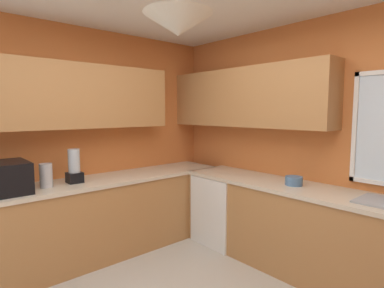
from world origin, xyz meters
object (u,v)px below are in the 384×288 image
(microwave, at_px, (6,177))
(blender_appliance, at_px, (74,168))
(bowl, at_px, (294,181))
(kettle, at_px, (46,175))
(dishwasher, at_px, (224,208))

(microwave, xyz_separation_m, blender_appliance, (0.00, 0.63, 0.02))
(microwave, relative_size, blender_appliance, 1.33)
(bowl, bearing_deg, blender_appliance, -134.06)
(kettle, bearing_deg, microwave, -93.36)
(kettle, xyz_separation_m, blender_appliance, (-0.02, 0.29, 0.04))
(kettle, distance_m, bowl, 2.50)
(kettle, bearing_deg, dishwasher, 71.44)
(bowl, xyz_separation_m, blender_appliance, (-1.59, -1.65, 0.12))
(dishwasher, bearing_deg, blender_appliance, -112.20)
(bowl, distance_m, blender_appliance, 2.30)
(bowl, height_order, blender_appliance, blender_appliance)
(dishwasher, distance_m, kettle, 2.09)
(dishwasher, xyz_separation_m, microwave, (-0.66, -2.25, 0.61))
(microwave, bearing_deg, blender_appliance, 90.00)
(kettle, height_order, blender_appliance, blender_appliance)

